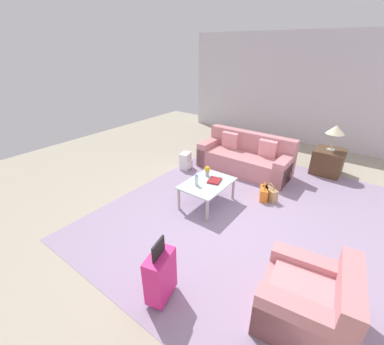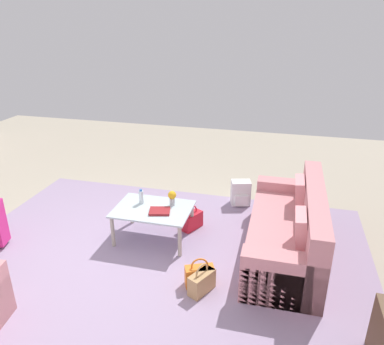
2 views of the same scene
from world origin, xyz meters
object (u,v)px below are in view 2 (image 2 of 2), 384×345
(handbag_tan, at_px, (202,282))
(handbag_red, at_px, (192,220))
(flower_vase, at_px, (172,197))
(handbag_orange, at_px, (200,275))
(couch, at_px, (292,232))
(water_bottle, at_px, (141,197))
(coffee_table, at_px, (153,212))
(backpack_white, at_px, (241,193))
(coffee_table_book, at_px, (160,211))

(handbag_tan, bearing_deg, handbag_red, -71.24)
(flower_vase, bearing_deg, handbag_orange, 122.50)
(couch, height_order, water_bottle, couch)
(handbag_orange, height_order, handbag_tan, same)
(handbag_orange, relative_size, handbag_red, 1.00)
(water_bottle, xyz_separation_m, flower_vase, (-0.42, -0.05, 0.03))
(coffee_table, relative_size, handbag_tan, 2.80)
(water_bottle, bearing_deg, handbag_tan, 137.18)
(handbag_red, distance_m, handbag_tan, 1.33)
(couch, height_order, backpack_white, couch)
(coffee_table_book, bearing_deg, water_bottle, -43.13)
(water_bottle, distance_m, flower_vase, 0.42)
(handbag_orange, bearing_deg, couch, -137.70)
(handbag_tan, bearing_deg, water_bottle, -42.82)
(couch, xyz_separation_m, flower_vase, (1.57, -0.05, 0.28))
(couch, xyz_separation_m, coffee_table, (1.79, 0.10, 0.10))
(coffee_table, height_order, coffee_table_book, coffee_table_book)
(water_bottle, xyz_separation_m, backpack_white, (-1.20, -1.19, -0.36))
(water_bottle, distance_m, handbag_orange, 1.41)
(handbag_red, bearing_deg, backpack_white, -121.81)
(handbag_tan, bearing_deg, flower_vase, -58.12)
(coffee_table, relative_size, backpack_white, 2.50)
(water_bottle, relative_size, handbag_red, 0.57)
(handbag_tan, bearing_deg, coffee_table, -45.72)
(handbag_orange, xyz_separation_m, handbag_tan, (-0.05, 0.10, 0.00))
(flower_vase, bearing_deg, handbag_red, -133.68)
(couch, xyz_separation_m, handbag_tan, (0.93, 0.99, -0.18))
(coffee_table, height_order, backpack_white, coffee_table)
(coffee_table, bearing_deg, couch, -176.80)
(handbag_red, bearing_deg, handbag_orange, 108.13)
(coffee_table_book, bearing_deg, coffee_table, -47.46)
(water_bottle, relative_size, flower_vase, 1.00)
(couch, distance_m, handbag_red, 1.39)
(couch, distance_m, water_bottle, 2.01)
(couch, bearing_deg, flower_vase, -1.82)
(backpack_white, bearing_deg, coffee_table, 52.14)
(coffee_table, relative_size, handbag_orange, 2.80)
(coffee_table_book, xyz_separation_m, handbag_orange, (-0.70, 0.71, -0.35))
(couch, relative_size, flower_vase, 10.39)
(coffee_table, distance_m, handbag_red, 0.64)
(handbag_red, bearing_deg, flower_vase, 46.32)
(couch, height_order, handbag_tan, couch)
(flower_vase, xyz_separation_m, handbag_tan, (-0.64, 1.04, -0.45))
(coffee_table, distance_m, water_bottle, 0.27)
(handbag_orange, relative_size, handbag_tan, 1.00)
(handbag_red, height_order, handbag_tan, same)
(coffee_table_book, bearing_deg, flower_vase, -127.27)
(couch, xyz_separation_m, handbag_red, (1.36, -0.28, -0.18))
(coffee_table, bearing_deg, coffee_table_book, 146.31)
(handbag_red, height_order, backpack_white, backpack_white)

